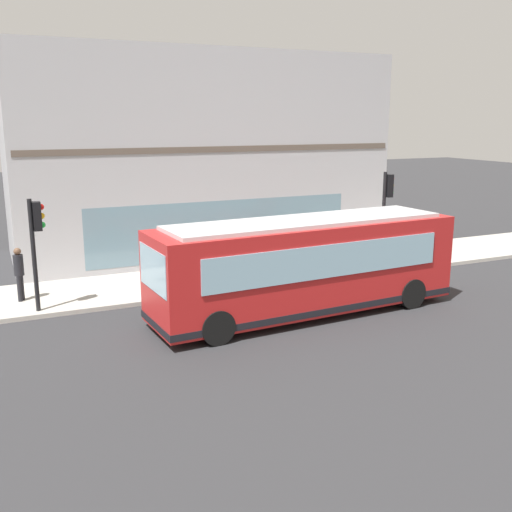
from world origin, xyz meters
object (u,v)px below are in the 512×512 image
Objects in this scene: pedestrian_by_light_pole at (274,241)px; pedestrian_near_hydrant at (19,270)px; fire_hydrant at (232,260)px; traffic_light_down_block at (36,233)px; city_bus_nearside at (305,267)px; traffic_light_near_corner at (387,202)px.

pedestrian_by_light_pole is 10.21m from pedestrian_near_hydrant.
fire_hydrant is 0.46× the size of pedestrian_by_light_pole.
traffic_light_down_block is 2.07m from pedestrian_near_hydrant.
city_bus_nearside is 6.54m from traffic_light_near_corner.
traffic_light_near_corner is at bearing -128.12° from pedestrian_by_light_pole.
city_bus_nearside is 2.85× the size of traffic_light_down_block.
pedestrian_by_light_pole is at bearing -17.23° from city_bus_nearside.
pedestrian_near_hydrant reaches higher than fire_hydrant.
traffic_light_down_block is at bearing 89.71° from traffic_light_near_corner.
pedestrian_near_hydrant is (-1.05, 8.08, 0.69)m from fire_hydrant.
pedestrian_near_hydrant is (1.44, 13.70, -1.69)m from traffic_light_near_corner.
pedestrian_by_light_pole is 0.90× the size of pedestrian_near_hydrant.
traffic_light_near_corner is 1.10× the size of traffic_light_down_block.
traffic_light_down_block is 8.19m from fire_hydrant.
fire_hydrant is at bearing 1.37° from city_bus_nearside.
city_bus_nearside is 9.49m from pedestrian_near_hydrant.
pedestrian_by_light_pole is at bearing 51.88° from traffic_light_near_corner.
pedestrian_near_hydrant is at bearing 97.41° from fire_hydrant.
traffic_light_near_corner is 2.41× the size of pedestrian_by_light_pole.
fire_hydrant is at bearing -82.59° from pedestrian_near_hydrant.
pedestrian_near_hydrant is (4.74, 8.22, -0.35)m from city_bus_nearside.
traffic_light_down_block is (0.07, 13.16, -0.24)m from traffic_light_near_corner.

